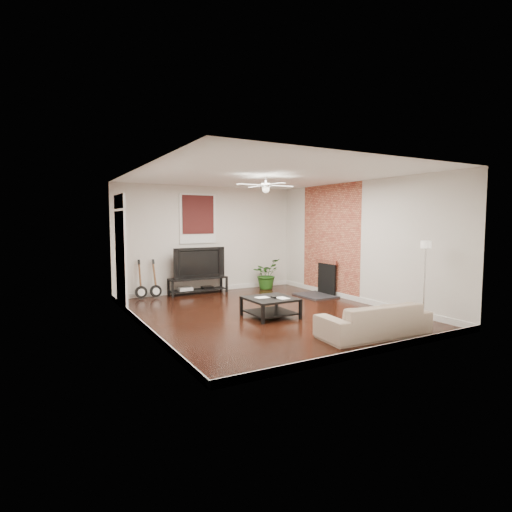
{
  "coord_description": "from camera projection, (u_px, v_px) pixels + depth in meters",
  "views": [
    {
      "loc": [
        -4.19,
        -7.11,
        1.9
      ],
      "look_at": [
        0.0,
        0.4,
        1.15
      ],
      "focal_mm": 28.65,
      "sensor_mm": 36.0,
      "label": 1
    }
  ],
  "objects": [
    {
      "name": "room",
      "position": [
        266.0,
        245.0,
        8.26
      ],
      "size": [
        5.01,
        6.01,
        2.81
      ],
      "color": "black",
      "rests_on": "ground"
    },
    {
      "name": "brick_accent",
      "position": [
        330.0,
        240.0,
        10.34
      ],
      "size": [
        0.02,
        2.2,
        2.8
      ],
      "primitive_type": "cube",
      "color": "#A54635",
      "rests_on": "floor"
    },
    {
      "name": "fireplace",
      "position": [
        321.0,
        278.0,
        10.28
      ],
      "size": [
        0.8,
        1.1,
        0.92
      ],
      "primitive_type": "cube",
      "color": "black",
      "rests_on": "floor"
    },
    {
      "name": "window_back",
      "position": [
        198.0,
        219.0,
        10.65
      ],
      "size": [
        1.0,
        0.06,
        1.3
      ],
      "primitive_type": "cube",
      "color": "#3E1111",
      "rests_on": "wall_back"
    },
    {
      "name": "door_left",
      "position": [
        122.0,
        251.0,
        8.73
      ],
      "size": [
        0.08,
        1.0,
        2.5
      ],
      "primitive_type": "cube",
      "color": "white",
      "rests_on": "wall_left"
    },
    {
      "name": "tv_stand",
      "position": [
        198.0,
        286.0,
        10.59
      ],
      "size": [
        1.52,
        0.41,
        0.43
      ],
      "primitive_type": "cube",
      "color": "black",
      "rests_on": "floor"
    },
    {
      "name": "tv",
      "position": [
        198.0,
        262.0,
        10.56
      ],
      "size": [
        1.36,
        0.18,
        0.79
      ],
      "primitive_type": "imported",
      "color": "black",
      "rests_on": "tv_stand"
    },
    {
      "name": "coffee_table",
      "position": [
        270.0,
        307.0,
        8.06
      ],
      "size": [
        0.92,
        0.92,
        0.38
      ],
      "primitive_type": "cube",
      "rotation": [
        0.0,
        0.0,
        0.02
      ],
      "color": "black",
      "rests_on": "floor"
    },
    {
      "name": "sofa",
      "position": [
        374.0,
        320.0,
        6.71
      ],
      "size": [
        1.94,
        0.89,
        0.55
      ],
      "primitive_type": "imported",
      "rotation": [
        0.0,
        0.0,
        3.06
      ],
      "color": "tan",
      "rests_on": "floor"
    },
    {
      "name": "floor_lamp",
      "position": [
        425.0,
        283.0,
        7.41
      ],
      "size": [
        0.27,
        0.27,
        1.54
      ],
      "primitive_type": null,
      "rotation": [
        0.0,
        0.0,
        -0.08
      ],
      "color": "silver",
      "rests_on": "floor"
    },
    {
      "name": "potted_plant",
      "position": [
        266.0,
        274.0,
        11.34
      ],
      "size": [
        0.98,
        0.95,
        0.83
      ],
      "primitive_type": "imported",
      "rotation": [
        0.0,
        0.0,
        0.56
      ],
      "color": "#235618",
      "rests_on": "floor"
    },
    {
      "name": "guitar_left",
      "position": [
        141.0,
        280.0,
        9.82
      ],
      "size": [
        0.3,
        0.22,
        0.96
      ],
      "primitive_type": null,
      "rotation": [
        0.0,
        0.0,
        0.03
      ],
      "color": "black",
      "rests_on": "floor"
    },
    {
      "name": "guitar_right",
      "position": [
        156.0,
        279.0,
        9.97
      ],
      "size": [
        0.32,
        0.25,
        0.96
      ],
      "primitive_type": null,
      "rotation": [
        0.0,
        0.0,
        0.13
      ],
      "color": "black",
      "rests_on": "floor"
    },
    {
      "name": "ceiling_fan",
      "position": [
        266.0,
        185.0,
        8.16
      ],
      "size": [
        1.24,
        1.24,
        0.32
      ],
      "primitive_type": null,
      "color": "white",
      "rests_on": "ceiling"
    }
  ]
}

